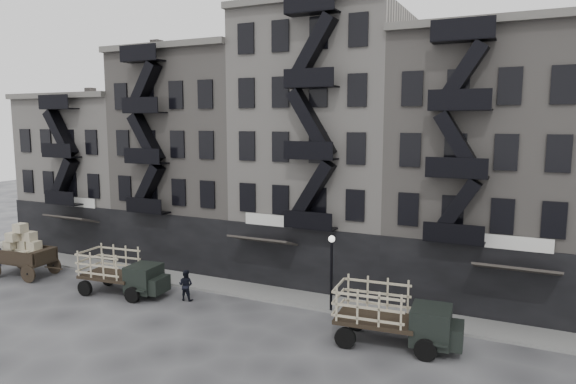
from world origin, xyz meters
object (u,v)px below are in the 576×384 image
at_px(wagon, 22,246).
at_px(stake_truck_east, 394,312).
at_px(horse, 5,247).
at_px(stake_truck_west, 121,269).
at_px(pedestrian_mid, 186,285).

xyz_separation_m(wagon, stake_truck_east, (25.17, 0.00, -0.38)).
relative_size(horse, stake_truck_west, 0.33).
distance_m(horse, wagon, 6.16).
relative_size(horse, stake_truck_east, 0.31).
bearing_deg(stake_truck_west, wagon, 174.94).
relative_size(wagon, pedestrian_mid, 2.39).
relative_size(stake_truck_west, stake_truck_east, 0.95).
height_order(horse, pedestrian_mid, pedestrian_mid).
xyz_separation_m(horse, stake_truck_west, (14.17, -2.59, 0.78)).
xyz_separation_m(stake_truck_west, stake_truck_east, (16.44, -0.00, 0.08)).
relative_size(stake_truck_west, pedestrian_mid, 3.06).
xyz_separation_m(wagon, stake_truck_west, (8.72, 0.00, -0.47)).
distance_m(stake_truck_east, pedestrian_mid, 12.39).
relative_size(horse, pedestrian_mid, 1.00).
height_order(horse, wagon, wagon).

